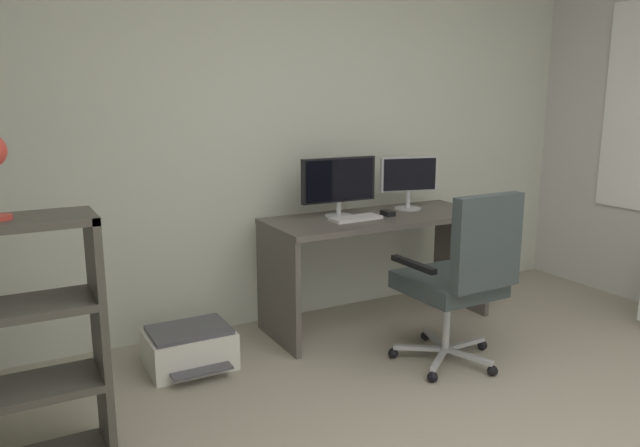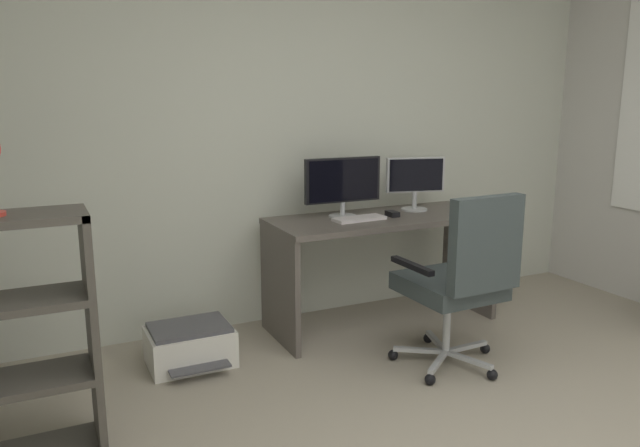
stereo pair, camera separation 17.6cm
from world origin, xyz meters
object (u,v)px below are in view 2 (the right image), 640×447
Objects in this scene: monitor_main at (343,182)px; monitor_secondary at (415,178)px; desk at (382,245)px; keyboard at (359,219)px; office_chair at (461,276)px; printer at (190,345)px; computer_mouse at (392,214)px.

monitor_main is 0.56m from monitor_secondary.
monitor_secondary is at bearing 16.40° from desk.
office_chair reaches higher than keyboard.
desk is at bearing 9.50° from keyboard.
monitor_secondary reaches higher than desk.
monitor_main reaches higher than keyboard.
monitor_secondary reaches higher than printer.
desk is at bearing 3.58° from printer.
keyboard is (-0.20, -0.05, 0.20)m from desk.
printer is at bearing -170.83° from monitor_main.
office_chair is (0.26, -0.90, -0.41)m from monitor_main.
printer is at bearing 151.39° from office_chair.
desk is at bearing 90.57° from office_chair.
office_chair is (-0.05, -0.78, -0.20)m from computer_mouse.
monitor_secondary reaches higher than keyboard.
monitor_secondary is 0.57m from keyboard.
keyboard is at bearing -70.78° from monitor_main.
monitor_main is 1.55× the size of keyboard.
computer_mouse reaches higher than printer.
desk is 0.81m from office_chair.
printer is at bearing -176.24° from computer_mouse.
monitor_secondary reaches higher than office_chair.
monitor_main is 1.12× the size of printer.
office_chair is at bearing -89.43° from desk.
office_chair is 2.16× the size of printer.
monitor_secondary is 1.85m from printer.
printer is (-1.07, -0.17, -0.85)m from monitor_main.
computer_mouse is (0.05, -0.03, 0.21)m from desk.
desk is 0.52m from monitor_secondary.
monitor_main is at bearing 9.17° from printer.
computer_mouse is at bearing -21.61° from monitor_main.
monitor_main is at bearing 160.17° from desk.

